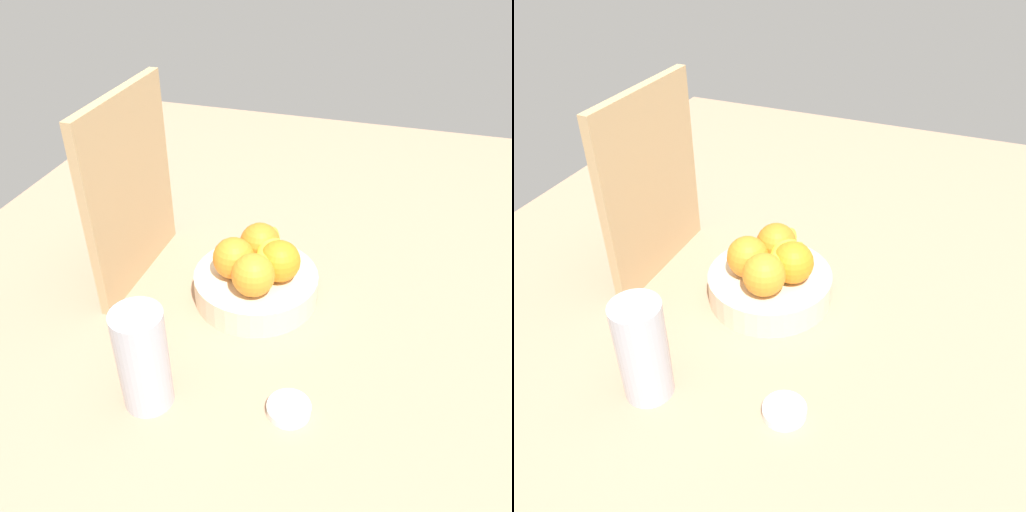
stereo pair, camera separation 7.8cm
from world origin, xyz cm
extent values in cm
cube|color=#A58065|center=(0.00, 0.00, -1.50)|extent=(180.00, 140.00, 3.00)
cylinder|color=beige|center=(-2.18, 2.81, 2.61)|extent=(22.72, 22.72, 5.22)
sphere|color=orange|center=(-3.61, 6.52, 8.99)|extent=(7.54, 7.54, 7.54)
sphere|color=orange|center=(-7.35, 1.78, 8.99)|extent=(7.54, 7.54, 7.54)
sphere|color=orange|center=(-2.21, -1.50, 8.99)|extent=(7.54, 7.54, 7.54)
sphere|color=orange|center=(2.36, 3.38, 8.99)|extent=(7.54, 7.54, 7.54)
ellipsoid|color=yellow|center=(-1.93, 0.83, 7.22)|extent=(17.37, 6.09, 4.00)
ellipsoid|color=yellow|center=(-1.17, 0.90, 9.42)|extent=(17.39, 6.35, 4.00)
cube|color=tan|center=(-0.85, 26.92, 18.00)|extent=(28.02, 2.23, 36.00)
cylinder|color=#AEB5C2|center=(-29.86, 11.34, 8.50)|extent=(7.46, 7.46, 16.99)
cylinder|color=white|center=(-26.28, -9.32, 0.68)|extent=(6.55, 6.55, 1.36)
camera|label=1|loc=(-75.89, -18.96, 64.22)|focal=37.34mm
camera|label=2|loc=(-73.32, -26.28, 64.22)|focal=37.34mm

